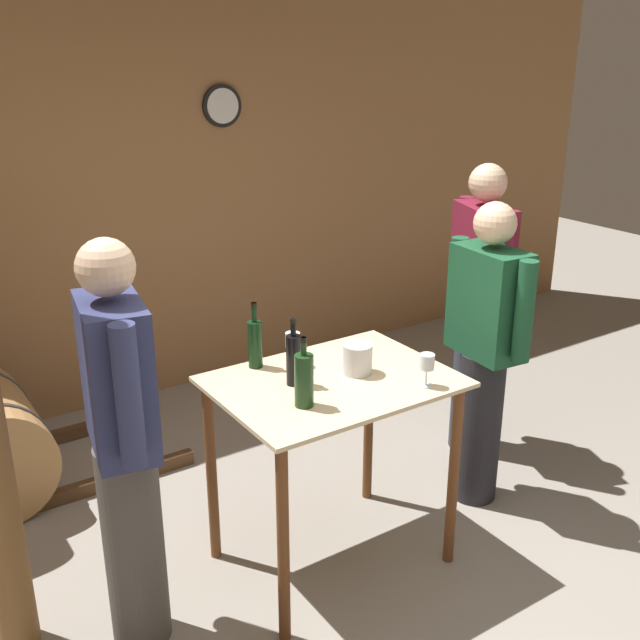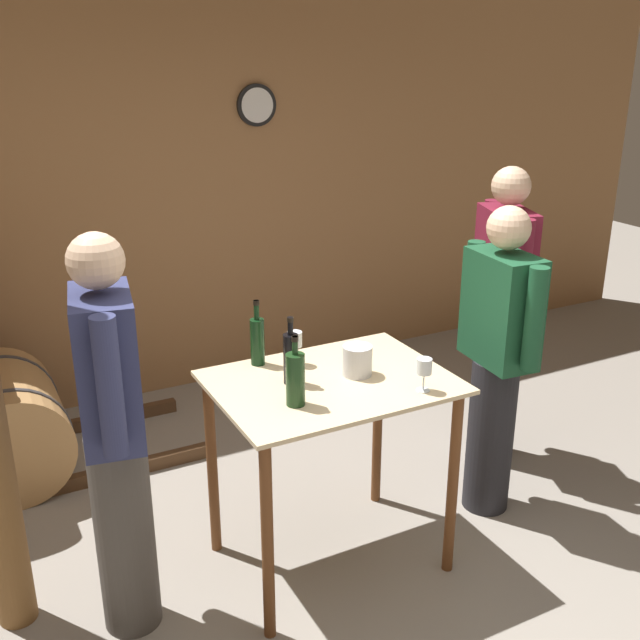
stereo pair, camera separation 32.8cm
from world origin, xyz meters
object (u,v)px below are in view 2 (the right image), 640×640
at_px(wine_glass_near_center, 424,368).
at_px(ice_bucket, 357,360).
at_px(wine_bottle_far_left, 295,378).
at_px(wine_bottle_left, 257,340).
at_px(wine_bottle_center, 291,357).
at_px(wine_glass_near_left, 295,340).
at_px(person_host, 497,358).
at_px(person_visitor_bearded, 114,434).
at_px(person_visitor_with_scarf, 500,311).

relative_size(wine_glass_near_center, ice_bucket, 1.08).
distance_m(wine_bottle_far_left, wine_glass_near_center, 0.55).
xyz_separation_m(wine_bottle_left, ice_bucket, (0.35, -0.31, -0.05)).
bearing_deg(wine_glass_near_center, wine_bottle_left, 131.17).
relative_size(wine_bottle_center, wine_glass_near_left, 1.92).
distance_m(wine_glass_near_left, person_host, 1.06).
height_order(wine_bottle_center, wine_glass_near_center, wine_bottle_center).
height_order(wine_glass_near_left, person_visitor_bearded, person_visitor_bearded).
relative_size(wine_bottle_left, person_host, 0.19).
distance_m(wine_bottle_far_left, ice_bucket, 0.40).
relative_size(wine_glass_near_center, person_visitor_with_scarf, 0.09).
xyz_separation_m(person_host, person_visitor_with_scarf, (0.36, 0.42, 0.06)).
bearing_deg(person_host, person_visitor_bearded, 179.50).
height_order(wine_bottle_far_left, person_visitor_bearded, person_visitor_bearded).
xyz_separation_m(wine_bottle_far_left, wine_glass_near_left, (0.18, 0.37, -0.00)).
bearing_deg(wine_bottle_far_left, wine_bottle_center, 69.63).
xyz_separation_m(wine_glass_near_left, person_visitor_bearded, (-0.88, -0.21, -0.16)).
relative_size(wine_bottle_left, ice_bucket, 2.27).
bearing_deg(wine_bottle_center, wine_bottle_left, 100.54).
height_order(person_visitor_with_scarf, person_visitor_bearded, person_visitor_with_scarf).
xyz_separation_m(wine_bottle_center, person_visitor_with_scarf, (1.48, 0.37, -0.15)).
xyz_separation_m(wine_bottle_center, wine_glass_near_left, (0.10, 0.18, -0.00)).
distance_m(wine_glass_near_center, person_visitor_with_scarf, 1.24).
relative_size(wine_bottle_far_left, ice_bucket, 2.20).
bearing_deg(ice_bucket, person_visitor_bearded, 178.48).
xyz_separation_m(wine_bottle_center, ice_bucket, (0.30, -0.06, -0.05)).
xyz_separation_m(wine_glass_near_center, person_visitor_bearded, (-1.24, 0.30, -0.15)).
distance_m(wine_glass_near_left, person_visitor_bearded, 0.92).
bearing_deg(person_host, wine_bottle_far_left, -172.72).
relative_size(wine_glass_near_left, wine_glass_near_center, 1.08).
bearing_deg(wine_bottle_center, person_visitor_bearded, -177.89).
distance_m(wine_bottle_far_left, person_visitor_with_scarf, 1.66).
height_order(wine_bottle_far_left, person_host, person_host).
xyz_separation_m(wine_glass_near_left, ice_bucket, (0.19, -0.23, -0.05)).
height_order(wine_glass_near_left, wine_glass_near_center, wine_glass_near_left).
xyz_separation_m(wine_glass_near_left, person_visitor_with_scarf, (1.38, 0.19, -0.15)).
distance_m(ice_bucket, person_host, 0.83).
bearing_deg(wine_glass_near_left, wine_glass_near_center, -54.55).
distance_m(person_visitor_with_scarf, person_visitor_bearded, 2.30).
xyz_separation_m(wine_bottle_center, wine_glass_near_center, (0.47, -0.33, -0.01)).
distance_m(ice_bucket, person_visitor_with_scarf, 1.26).
bearing_deg(ice_bucket, wine_bottle_left, 137.90).
xyz_separation_m(wine_bottle_center, person_visitor_bearded, (-0.78, -0.03, -0.16)).
height_order(wine_bottle_left, ice_bucket, wine_bottle_left).
bearing_deg(wine_glass_near_center, wine_bottle_far_left, 166.11).
relative_size(wine_bottle_center, person_host, 0.19).
bearing_deg(wine_bottle_center, ice_bucket, -10.85).
height_order(wine_bottle_far_left, wine_bottle_center, wine_bottle_center).
bearing_deg(wine_bottle_far_left, wine_bottle_left, 86.74).
relative_size(wine_bottle_left, person_visitor_with_scarf, 0.18).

